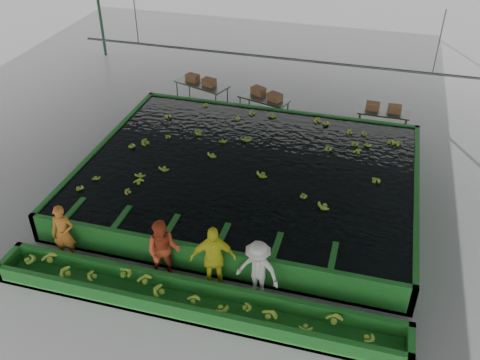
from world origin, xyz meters
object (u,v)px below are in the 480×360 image
(worker_a, at_px, (63,233))
(worker_c, at_px, (213,259))
(box_stack_right, at_px, (383,111))
(worker_d, at_px, (258,271))
(box_stack_mid, at_px, (266,97))
(flotation_tank, at_px, (249,177))
(packing_table_mid, at_px, (264,108))
(packing_table_left, at_px, (202,95))
(sorting_trough, at_px, (193,301))
(packing_table_right, at_px, (382,122))
(worker_b, at_px, (163,251))
(box_stack_left, at_px, (201,83))

(worker_a, height_order, worker_c, worker_c)
(worker_a, xyz_separation_m, box_stack_right, (7.51, 9.25, 0.02))
(worker_d, xyz_separation_m, box_stack_mid, (-1.95, 9.14, 0.04))
(flotation_tank, relative_size, packing_table_mid, 5.24)
(worker_a, distance_m, packing_table_mid, 9.58)
(worker_a, bearing_deg, packing_table_left, 74.85)
(flotation_tank, distance_m, sorting_trough, 5.10)
(packing_table_left, relative_size, packing_table_right, 1.19)
(sorting_trough, relative_size, worker_d, 6.03)
(worker_b, height_order, box_stack_left, worker_b)
(box_stack_mid, bearing_deg, sorting_trough, -86.57)
(worker_c, xyz_separation_m, box_stack_right, (3.47, 9.25, -0.10))
(packing_table_left, bearing_deg, worker_c, -69.44)
(sorting_trough, xyz_separation_m, worker_c, (0.25, 0.80, 0.68))
(worker_d, bearing_deg, worker_b, -170.52)
(packing_table_right, xyz_separation_m, box_stack_left, (-7.08, 0.26, 0.57))
(packing_table_right, bearing_deg, worker_c, -110.87)
(worker_c, xyz_separation_m, packing_table_right, (3.50, 9.19, -0.52))
(sorting_trough, relative_size, packing_table_mid, 5.24)
(worker_c, bearing_deg, worker_a, 161.15)
(packing_table_right, height_order, box_stack_mid, box_stack_mid)
(box_stack_left, bearing_deg, packing_table_mid, -8.50)
(packing_table_left, height_order, packing_table_right, packing_table_left)
(sorting_trough, distance_m, worker_d, 1.68)
(worker_b, relative_size, packing_table_mid, 0.91)
(worker_b, distance_m, packing_table_left, 9.74)
(worker_b, xyz_separation_m, box_stack_mid, (0.42, 9.14, -0.00))
(flotation_tank, bearing_deg, worker_b, -103.34)
(sorting_trough, relative_size, packing_table_right, 5.48)
(packing_table_right, height_order, box_stack_left, box_stack_left)
(sorting_trough, distance_m, box_stack_mid, 9.98)
(packing_table_mid, xyz_separation_m, packing_table_right, (4.42, 0.13, -0.02))
(worker_d, height_order, packing_table_mid, worker_d)
(worker_c, bearing_deg, flotation_tank, 74.54)
(box_stack_left, bearing_deg, box_stack_mid, -6.42)
(worker_b, relative_size, box_stack_right, 1.39)
(worker_d, height_order, packing_table_right, worker_d)
(sorting_trough, xyz_separation_m, worker_d, (1.35, 0.80, 0.58))
(packing_table_mid, distance_m, box_stack_right, 4.42)
(packing_table_left, relative_size, box_stack_mid, 1.65)
(box_stack_right, bearing_deg, worker_a, -129.07)
(box_stack_right, bearing_deg, packing_table_mid, -177.46)
(worker_b, relative_size, box_stack_mid, 1.33)
(worker_b, relative_size, worker_d, 1.05)
(worker_a, xyz_separation_m, worker_c, (4.03, 0.00, 0.12))
(worker_d, relative_size, packing_table_left, 0.77)
(worker_d, bearing_deg, box_stack_left, 125.81)
(box_stack_right, bearing_deg, box_stack_left, 178.36)
(box_stack_mid, bearing_deg, packing_table_mid, -128.34)
(worker_a, xyz_separation_m, box_stack_mid, (3.18, 9.14, 0.06))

